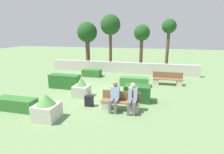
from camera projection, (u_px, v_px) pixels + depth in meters
ground_plane at (103, 94)px, 9.94m from camera, size 60.00×60.00×0.00m
perimeter_wall at (121, 68)px, 14.96m from camera, size 12.57×0.30×0.94m
bench_front at (120, 103)px, 7.88m from camera, size 1.75×0.49×0.82m
bench_left_side at (168, 80)px, 11.64m from camera, size 1.94×0.49×0.82m
person_seated_man at (132, 97)px, 7.52m from camera, size 0.38×0.64×1.31m
person_seated_woman at (115, 95)px, 7.70m from camera, size 0.38×0.64×1.32m
hedge_block_near_left at (134, 82)px, 11.40m from camera, size 1.83×0.67×0.58m
hedge_block_near_right at (137, 93)px, 8.86m from camera, size 1.30×0.76×0.82m
hedge_block_mid_left at (65, 81)px, 10.95m from camera, size 1.92×0.66×0.85m
hedge_block_mid_right at (16, 104)px, 7.83m from camera, size 1.85×0.61×0.56m
hedge_block_far_left at (92, 73)px, 13.89m from camera, size 1.45×0.74×0.56m
planter_corner_left at (82, 88)px, 9.45m from camera, size 0.82×0.82×1.08m
planter_corner_right at (47, 108)px, 6.96m from camera, size 0.90×0.90×1.06m
suitcase at (89, 101)px, 8.26m from camera, size 0.39×0.23×0.72m
tree_leftmost at (87, 34)px, 16.86m from camera, size 1.93×1.93×4.38m
tree_center_left at (110, 26)px, 16.01m from camera, size 1.84×1.84×5.01m
tree_center_right at (142, 35)px, 14.98m from camera, size 1.37×1.37×4.06m
tree_rightmost at (169, 30)px, 14.35m from camera, size 1.17×1.17×4.48m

